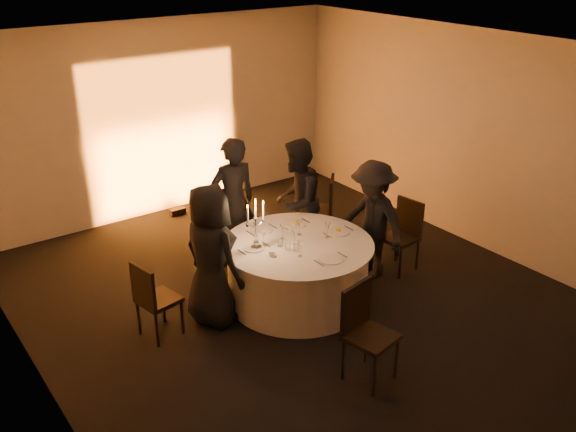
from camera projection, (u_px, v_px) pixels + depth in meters
floor at (298, 299)px, 7.87m from camera, size 7.00×7.00×0.00m
ceiling at (299, 51)px, 6.65m from camera, size 7.00×7.00×0.00m
wall_back at (162, 119)px, 9.85m from camera, size 7.00×0.00×7.00m
wall_left at (26, 258)px, 5.65m from camera, size 0.00×7.00×7.00m
wall_right at (472, 139)px, 8.87m from camera, size 0.00×7.00×7.00m
uplighter_fixture at (178, 211)px, 10.22m from camera, size 0.25×0.12×0.10m
banquet_table at (298, 272)px, 7.72m from camera, size 1.80×1.80×0.77m
chair_left at (153, 297)px, 6.95m from camera, size 0.47×0.47×0.91m
chair_back_left at (216, 224)px, 8.62m from camera, size 0.48×0.48×0.95m
chair_back_right at (324, 205)px, 9.18m from camera, size 0.60×0.60×0.97m
chair_right at (403, 231)px, 8.41m from camera, size 0.46×0.46×0.95m
chair_front at (365, 327)px, 6.31m from camera, size 0.52×0.52×1.01m
guest_left at (211, 256)px, 7.12m from camera, size 0.68×0.91×1.68m
guest_back_left at (233, 202)px, 8.40m from camera, size 0.68×0.47×1.77m
guest_back_right at (297, 201)px, 8.54m from camera, size 1.04×1.00×1.70m
guest_right at (372, 220)px, 8.13m from camera, size 0.63×1.04×1.57m
plate_left at (254, 248)px, 7.42m from camera, size 0.35×0.24×0.01m
plate_back_left at (261, 230)px, 7.89m from camera, size 0.36×0.28×0.01m
plate_back_right at (295, 223)px, 8.04m from camera, size 0.36×0.30×0.08m
plate_right at (338, 231)px, 7.83m from camera, size 0.36×0.29×0.08m
plate_front at (331, 259)px, 7.18m from camera, size 0.36×0.28×0.01m
coffee_cup at (272, 254)px, 7.25m from camera, size 0.11×0.11×0.07m
candelabra at (256, 231)px, 7.36m from camera, size 0.26×0.13×0.62m
wine_glass_a at (283, 228)px, 7.62m from camera, size 0.07×0.07×0.19m
wine_glass_b at (300, 224)px, 7.72m from camera, size 0.07×0.07×0.19m
wine_glass_c at (255, 227)px, 7.66m from camera, size 0.07×0.07×0.19m
wine_glass_d at (264, 235)px, 7.44m from camera, size 0.07×0.07×0.19m
wine_glass_e at (295, 234)px, 7.47m from camera, size 0.07×0.07×0.19m
wine_glass_f at (328, 227)px, 7.65m from camera, size 0.07×0.07×0.19m
wine_glass_g at (300, 246)px, 7.20m from camera, size 0.07×0.07×0.19m
tumbler_a at (296, 247)px, 7.36m from camera, size 0.07×0.07×0.09m
tumbler_b at (288, 247)px, 7.38m from camera, size 0.07×0.07×0.09m
tumbler_c at (280, 243)px, 7.47m from camera, size 0.07×0.07×0.09m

